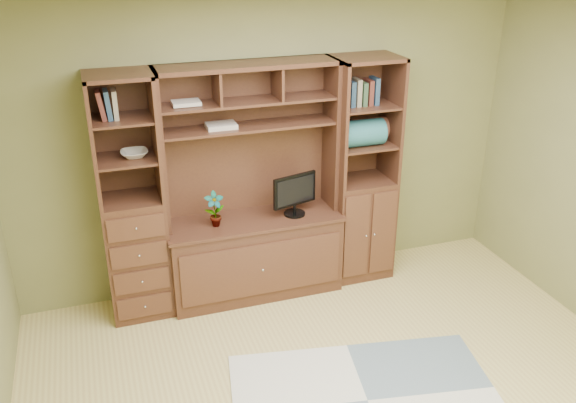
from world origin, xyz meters
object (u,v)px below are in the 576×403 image
object	(u,v)px
center_hutch	(253,187)
monitor	(295,188)
left_tower	(131,201)
right_tower	(362,171)

from	to	relation	value
center_hutch	monitor	size ratio (longest dim) A/B	4.00
left_tower	monitor	distance (m)	1.36
left_tower	monitor	size ratio (longest dim) A/B	4.00
center_hutch	left_tower	world-z (taller)	same
right_tower	monitor	distance (m)	0.67
center_hutch	monitor	distance (m)	0.36
left_tower	right_tower	world-z (taller)	same
right_tower	center_hutch	bearing A→B (deg)	-177.77
left_tower	right_tower	bearing A→B (deg)	0.00
left_tower	center_hutch	bearing A→B (deg)	-2.29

